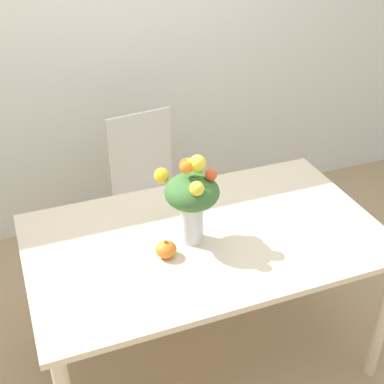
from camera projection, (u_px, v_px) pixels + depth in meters
The scene contains 6 objects.
ground_plane at pixel (204, 353), 2.82m from camera, with size 12.00×12.00×0.00m, color tan.
wall_back at pixel (117, 26), 3.25m from camera, with size 8.00×0.06×2.70m.
dining_table at pixel (205, 251), 2.46m from camera, with size 1.60×0.95×0.77m.
flower_vase at pixel (192, 196), 2.27m from camera, with size 0.25×0.26×0.42m.
pumpkin at pixel (166, 249), 2.27m from camera, with size 0.09×0.09×0.08m.
dining_chair_near_window at pixel (150, 194), 3.22m from camera, with size 0.47×0.47×0.98m.
Camera 1 is at (-0.75, -1.79, 2.22)m, focal length 50.00 mm.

